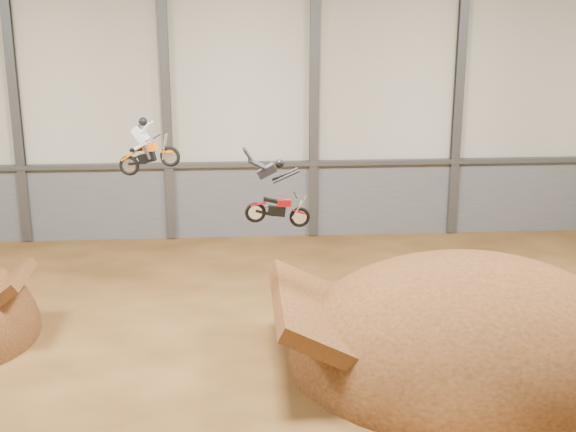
# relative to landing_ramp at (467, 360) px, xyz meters

# --- Properties ---
(floor) EXTENTS (40.00, 40.00, 0.00)m
(floor) POSITION_rel_landing_ramp_xyz_m (-7.12, -1.67, 0.00)
(floor) COLOR #482D13
(floor) RESTS_ON ground
(back_wall) EXTENTS (40.00, 0.10, 14.00)m
(back_wall) POSITION_rel_landing_ramp_xyz_m (-7.12, 13.33, 7.00)
(back_wall) COLOR beige
(back_wall) RESTS_ON ground
(lower_band_back) EXTENTS (39.80, 0.18, 3.50)m
(lower_band_back) POSITION_rel_landing_ramp_xyz_m (-7.12, 13.23, 1.75)
(lower_band_back) COLOR slate
(lower_band_back) RESTS_ON ground
(steel_rail) EXTENTS (39.80, 0.35, 0.20)m
(steel_rail) POSITION_rel_landing_ramp_xyz_m (-7.12, 13.08, 3.55)
(steel_rail) COLOR #47494F
(steel_rail) RESTS_ON lower_band_back
(steel_column_1) EXTENTS (0.40, 0.36, 13.90)m
(steel_column_1) POSITION_rel_landing_ramp_xyz_m (-17.12, 13.13, 7.00)
(steel_column_1) COLOR #47494F
(steel_column_1) RESTS_ON ground
(steel_column_2) EXTENTS (0.40, 0.36, 13.90)m
(steel_column_2) POSITION_rel_landing_ramp_xyz_m (-10.45, 13.13, 7.00)
(steel_column_2) COLOR #47494F
(steel_column_2) RESTS_ON ground
(steel_column_3) EXTENTS (0.40, 0.36, 13.90)m
(steel_column_3) POSITION_rel_landing_ramp_xyz_m (-3.79, 13.13, 7.00)
(steel_column_3) COLOR #47494F
(steel_column_3) RESTS_ON ground
(steel_column_4) EXTENTS (0.40, 0.36, 13.90)m
(steel_column_4) POSITION_rel_landing_ramp_xyz_m (2.88, 13.13, 7.00)
(steel_column_4) COLOR #47494F
(steel_column_4) RESTS_ON ground
(landing_ramp) EXTENTS (11.67, 10.33, 6.73)m
(landing_ramp) POSITION_rel_landing_ramp_xyz_m (0.00, 0.00, 0.00)
(landing_ramp) COLOR #3A1F0E
(landing_ramp) RESTS_ON ground
(fmx_rider_a) EXTENTS (2.90, 1.50, 2.61)m
(fmx_rider_a) POSITION_rel_landing_ramp_xyz_m (-10.36, 5.19, 6.27)
(fmx_rider_a) COLOR #ED6305
(fmx_rider_b) EXTENTS (3.03, 0.91, 2.67)m
(fmx_rider_b) POSITION_rel_landing_ramp_xyz_m (-6.14, 0.77, 5.66)
(fmx_rider_b) COLOR red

